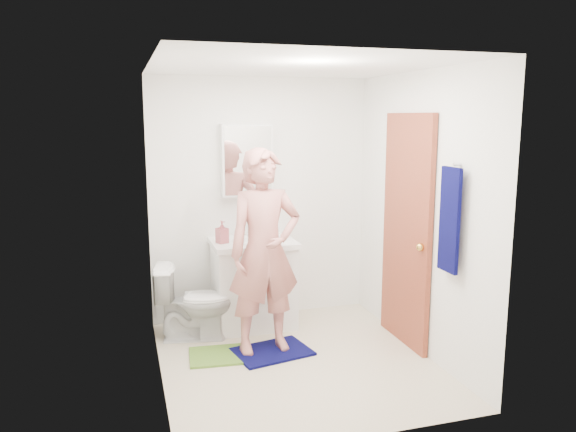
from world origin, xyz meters
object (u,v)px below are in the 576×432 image
Objects in this scene: towel at (450,220)px; toilet at (194,302)px; soap_dispenser at (222,232)px; medicine_cabinet at (247,160)px; vanity_cabinet at (253,286)px; toothbrush_cup at (270,233)px; man at (265,251)px.

toilet is at bearing 143.37° from towel.
toilet is 3.31× the size of soap_dispenser.
medicine_cabinet is 1.44m from toilet.
toilet is (-0.60, -0.16, -0.05)m from vanity_cabinet.
man is (-0.23, -0.70, -0.00)m from toothbrush_cup.
toothbrush_cup is at bearing -63.02° from toilet.
towel is 1.53m from man.
vanity_cabinet is 0.62m from toilet.
towel is 0.46× the size of man.
medicine_cabinet is at bearing -46.11° from toilet.
toilet is 0.98m from toothbrush_cup.
towel is 1.87m from toothbrush_cup.
medicine_cabinet reaches higher than man.
man is at bearing 145.31° from towel.
toothbrush_cup is at bearing 122.70° from towel.
vanity_cabinet is at bearing 128.47° from towel.
toothbrush_cup reaches higher than vanity_cabinet.
towel reaches higher than vanity_cabinet.
soap_dispenser is (-1.48, 1.46, -0.29)m from towel.
medicine_cabinet is 0.87× the size of towel.
towel is at bearing -51.53° from vanity_cabinet.
toothbrush_cup is (0.19, 0.06, 0.50)m from vanity_cabinet.
toothbrush_cup is at bearing 10.00° from soap_dispenser.
vanity_cabinet is at bearing 4.27° from soap_dispenser.
man is (-1.23, 0.85, -0.36)m from towel.
man is at bearing -93.04° from medicine_cabinet.
toilet is at bearing -164.60° from vanity_cabinet.
medicine_cabinet reaches higher than vanity_cabinet.
soap_dispenser is at bearing 135.34° from towel.
vanity_cabinet is at bearing -90.00° from medicine_cabinet.
towel is at bearing -40.11° from man.
towel is 3.80× the size of soap_dispenser.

